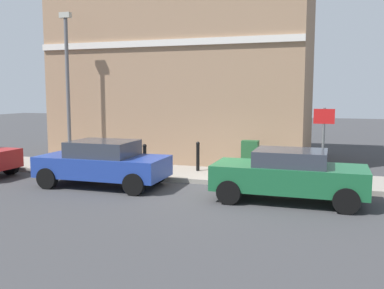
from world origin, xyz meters
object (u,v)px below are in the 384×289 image
utility_cabinet (250,159)px  lamppost (68,82)px  car_green (289,174)px  car_blue (103,163)px  bollard_far_kerb (145,158)px  bollard_near_cabinet (198,155)px  street_sign (323,135)px

utility_cabinet → lamppost: size_ratio=0.20×
car_green → utility_cabinet: bearing=-60.4°
car_blue → bollard_far_kerb: size_ratio=3.84×
bollard_near_cabinet → street_sign: size_ratio=0.45×
street_sign → lamppost: size_ratio=0.40×
bollard_far_kerb → street_sign: (0.17, -5.71, 0.96)m
car_blue → bollard_far_kerb: bearing=-118.3°
utility_cabinet → bollard_near_cabinet: utility_cabinet is taller
car_green → car_blue: size_ratio=1.00×
utility_cabinet → bollard_near_cabinet: (0.10, 1.87, 0.02)m
street_sign → bollard_near_cabinet: bearing=76.0°
car_green → bollard_near_cabinet: size_ratio=3.83×
car_blue → street_sign: (1.62, -6.47, 0.92)m
car_green → lamppost: 9.37m
car_blue → lamppost: (2.58, 2.93, 2.56)m
bollard_near_cabinet → street_sign: 4.46m
car_green → car_blue: (0.15, 5.66, 0.01)m
utility_cabinet → lamppost: bearing=89.9°
street_sign → lamppost: lamppost is taller
car_green → bollard_near_cabinet: (2.82, 3.42, -0.03)m
car_green → lamppost: (2.73, 8.59, 2.57)m
car_green → utility_cabinet: (2.72, 1.55, -0.05)m
car_blue → lamppost: 4.67m
car_blue → lamppost: bearing=-42.2°
car_blue → utility_cabinet: bearing=-148.8°
car_blue → bollard_far_kerb: car_blue is taller
bollard_near_cabinet → street_sign: street_sign is taller
lamppost → bollard_far_kerb: bearing=-107.1°
utility_cabinet → street_sign: street_sign is taller
car_green → street_sign: bearing=-114.6°
street_sign → bollard_far_kerb: bearing=91.7°
utility_cabinet → street_sign: (-0.95, -2.35, 0.98)m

